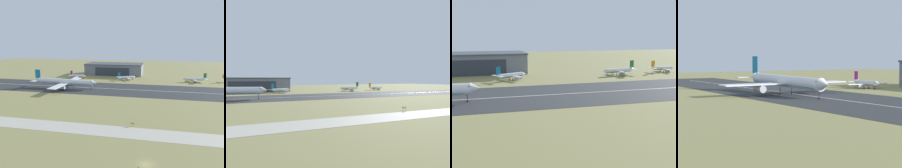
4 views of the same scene
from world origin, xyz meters
The scene contains 3 objects.
ground_plane centered at (0.00, 56.78, 0.00)m, with size 693.53×693.53×0.00m, color olive.
airplane_landing centered at (-78.32, 109.10, 5.29)m, with size 59.54×55.64×15.57m.
airplane_parked_far_east centered at (-85.92, 160.09, 2.60)m, with size 19.85×23.05×8.18m.
Camera 4 is at (72.03, 16.09, 15.14)m, focal length 70.00 mm.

